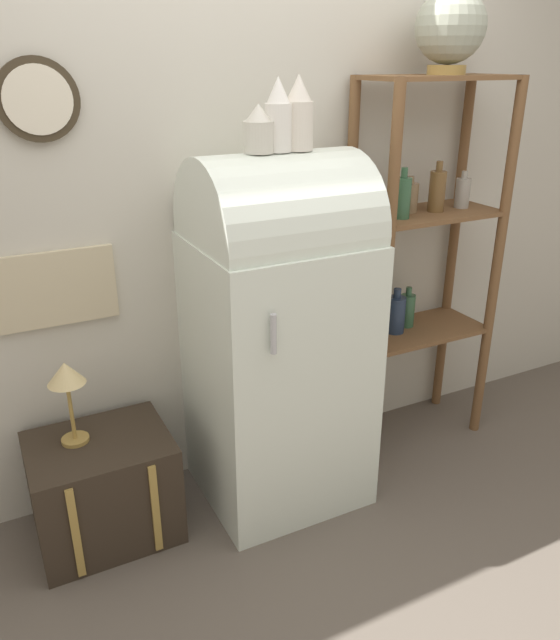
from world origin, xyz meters
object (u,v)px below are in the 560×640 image
at_px(vase_right, 299,115).
at_px(desk_lamp, 67,380).
at_px(globe, 450,28).
at_px(vase_left, 259,130).
at_px(vase_center, 278,117).
at_px(suitcase_trunk, 104,488).
at_px(refrigerator, 278,330).

height_order(vase_right, desk_lamp, vase_right).
bearing_deg(globe, vase_left, -174.50).
relative_size(globe, desk_lamp, 0.96).
bearing_deg(globe, vase_center, -173.92).
distance_m(vase_left, vase_right, 0.18).
height_order(suitcase_trunk, desk_lamp, desk_lamp).
distance_m(suitcase_trunk, vase_center, 1.66).
bearing_deg(refrigerator, vase_center, -103.16).
bearing_deg(globe, refrigerator, -174.15).
relative_size(suitcase_trunk, desk_lamp, 1.58).
bearing_deg(vase_right, desk_lamp, 173.98).
bearing_deg(suitcase_trunk, vase_center, -4.11).
bearing_deg(desk_lamp, globe, -0.37).
bearing_deg(desk_lamp, vase_left, -7.38).
height_order(refrigerator, vase_right, vase_right).
bearing_deg(refrigerator, vase_left, -178.29).
bearing_deg(vase_right, vase_center, -178.56).
height_order(vase_left, desk_lamp, vase_left).
distance_m(refrigerator, desk_lamp, 0.88).
bearing_deg(desk_lamp, suitcase_trunk, -30.82).
bearing_deg(vase_left, vase_right, 0.37).
relative_size(vase_center, vase_right, 0.98).
xyz_separation_m(globe, vase_left, (-0.95, -0.09, -0.36)).
relative_size(refrigerator, desk_lamp, 4.38).
distance_m(suitcase_trunk, vase_right, 1.70).
height_order(suitcase_trunk, vase_left, vase_left).
xyz_separation_m(refrigerator, vase_center, (-0.00, -0.00, 0.87)).
relative_size(refrigerator, vase_center, 5.76).
distance_m(vase_left, desk_lamp, 1.20).
height_order(vase_left, vase_right, vase_right).
bearing_deg(vase_left, vase_center, -0.81).
bearing_deg(vase_left, desk_lamp, 172.62).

